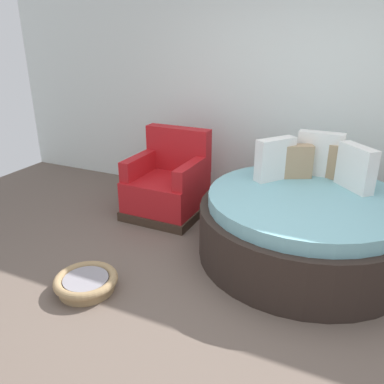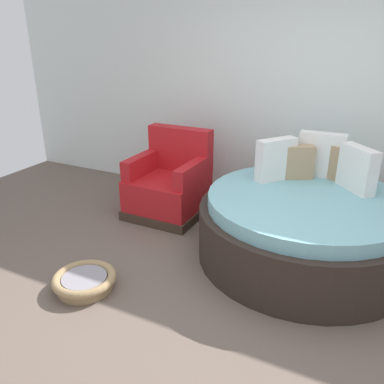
% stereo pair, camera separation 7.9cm
% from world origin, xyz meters
% --- Properties ---
extents(ground_plane, '(8.00, 8.00, 0.02)m').
position_xyz_m(ground_plane, '(0.00, 0.00, -0.01)').
color(ground_plane, '#66564C').
extents(back_wall, '(8.00, 0.12, 2.80)m').
position_xyz_m(back_wall, '(0.00, 2.16, 1.40)').
color(back_wall, silver).
rests_on(back_wall, ground_plane).
extents(round_daybed, '(1.89, 1.89, 1.04)m').
position_xyz_m(round_daybed, '(0.31, 0.99, 0.32)').
color(round_daybed, '#2D231E').
rests_on(round_daybed, ground_plane).
extents(red_armchair, '(0.81, 0.81, 0.94)m').
position_xyz_m(red_armchair, '(-1.25, 1.29, 0.33)').
color(red_armchair, '#38281E').
rests_on(red_armchair, ground_plane).
extents(pet_basket, '(0.51, 0.51, 0.13)m').
position_xyz_m(pet_basket, '(-1.15, -0.30, 0.07)').
color(pet_basket, '#9E7F56').
rests_on(pet_basket, ground_plane).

